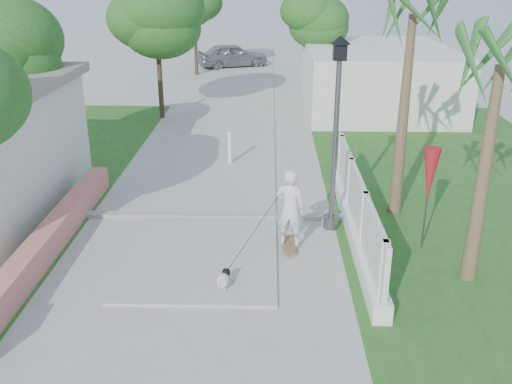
{
  "coord_description": "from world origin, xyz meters",
  "views": [
    {
      "loc": [
        1.43,
        -6.83,
        5.78
      ],
      "look_at": [
        1.14,
        4.97,
        1.1
      ],
      "focal_mm": 40.0,
      "sensor_mm": 36.0,
      "label": 1
    }
  ],
  "objects_px": {
    "street_lamp": "(336,129)",
    "dog": "(224,279)",
    "bollard": "(230,147)",
    "patio_umbrella": "(430,176)",
    "parked_car": "(233,55)",
    "skateboarder": "(261,227)"
  },
  "relations": [
    {
      "from": "street_lamp",
      "to": "patio_umbrella",
      "type": "xyz_separation_m",
      "value": [
        1.9,
        -1.0,
        -0.74
      ]
    },
    {
      "from": "patio_umbrella",
      "to": "parked_car",
      "type": "distance_m",
      "value": 24.78
    },
    {
      "from": "dog",
      "to": "skateboarder",
      "type": "bearing_deg",
      "value": 72.14
    },
    {
      "from": "street_lamp",
      "to": "dog",
      "type": "xyz_separation_m",
      "value": [
        -2.33,
        -2.83,
        -2.22
      ]
    },
    {
      "from": "patio_umbrella",
      "to": "skateboarder",
      "type": "height_order",
      "value": "patio_umbrella"
    },
    {
      "from": "street_lamp",
      "to": "dog",
      "type": "height_order",
      "value": "street_lamp"
    },
    {
      "from": "patio_umbrella",
      "to": "dog",
      "type": "relative_size",
      "value": 4.27
    },
    {
      "from": "skateboarder",
      "to": "dog",
      "type": "relative_size",
      "value": 3.79
    },
    {
      "from": "bollard",
      "to": "patio_umbrella",
      "type": "xyz_separation_m",
      "value": [
        4.6,
        -5.5,
        1.1
      ]
    },
    {
      "from": "bollard",
      "to": "skateboarder",
      "type": "bearing_deg",
      "value": -80.21
    },
    {
      "from": "skateboarder",
      "to": "parked_car",
      "type": "bearing_deg",
      "value": -72.34
    },
    {
      "from": "skateboarder",
      "to": "bollard",
      "type": "bearing_deg",
      "value": -67.51
    },
    {
      "from": "bollard",
      "to": "street_lamp",
      "type": "bearing_deg",
      "value": -59.04
    },
    {
      "from": "street_lamp",
      "to": "patio_umbrella",
      "type": "distance_m",
      "value": 2.27
    },
    {
      "from": "bollard",
      "to": "patio_umbrella",
      "type": "height_order",
      "value": "patio_umbrella"
    },
    {
      "from": "bollard",
      "to": "skateboarder",
      "type": "xyz_separation_m",
      "value": [
        1.07,
        -6.19,
        0.21
      ]
    },
    {
      "from": "street_lamp",
      "to": "dog",
      "type": "relative_size",
      "value": 8.25
    },
    {
      "from": "street_lamp",
      "to": "bollard",
      "type": "xyz_separation_m",
      "value": [
        -2.7,
        4.5,
        -1.84
      ]
    },
    {
      "from": "street_lamp",
      "to": "dog",
      "type": "distance_m",
      "value": 4.29
    },
    {
      "from": "bollard",
      "to": "patio_umbrella",
      "type": "distance_m",
      "value": 7.25
    },
    {
      "from": "bollard",
      "to": "parked_car",
      "type": "xyz_separation_m",
      "value": [
        -1.09,
        18.6,
        0.14
      ]
    },
    {
      "from": "bollard",
      "to": "skateboarder",
      "type": "height_order",
      "value": "skateboarder"
    }
  ]
}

